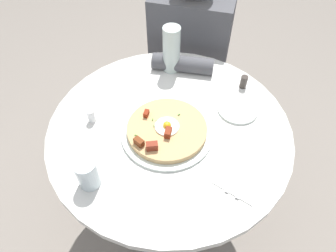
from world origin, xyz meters
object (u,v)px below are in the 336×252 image
object	(u,v)px
person_seated	(188,70)
salt_shaker	(91,116)
water_glass	(88,174)
water_bottle	(171,50)
pizza_plate	(167,132)
fork	(250,177)
knife	(239,171)
breakfast_pizza	(166,129)
pepper_shaker	(244,82)
dining_table	(169,153)
bread_plate	(238,109)

from	to	relation	value
person_seated	salt_shaker	distance (m)	0.73
water_glass	water_bottle	distance (m)	0.62
pizza_plate	fork	distance (m)	0.32
pizza_plate	knife	world-z (taller)	pizza_plate
fork	person_seated	bearing A→B (deg)	45.42
pizza_plate	breakfast_pizza	xyz separation A→B (m)	(-0.00, -0.00, 0.02)
person_seated	pepper_shaker	xyz separation A→B (m)	(0.28, -0.32, 0.26)
knife	water_glass	xyz separation A→B (m)	(-0.45, -0.16, 0.05)
dining_table	bread_plate	distance (m)	0.33
pepper_shaker	bread_plate	bearing A→B (deg)	-92.11
dining_table	water_glass	xyz separation A→B (m)	(-0.18, -0.29, 0.23)
water_glass	salt_shaker	xyz separation A→B (m)	(-0.10, 0.24, -0.03)
fork	dining_table	bearing A→B (deg)	84.64
breakfast_pizza	knife	bearing A→B (deg)	-19.44
person_seated	fork	world-z (taller)	person_seated
bread_plate	water_glass	world-z (taller)	water_glass
fork	salt_shaker	size ratio (longest dim) A/B	3.34
pepper_shaker	water_bottle	bearing A→B (deg)	173.31
breakfast_pizza	water_bottle	size ratio (longest dim) A/B	1.41
bread_plate	water_glass	xyz separation A→B (m)	(-0.41, -0.43, 0.05)
pizza_plate	breakfast_pizza	world-z (taller)	breakfast_pizza
dining_table	bread_plate	size ratio (longest dim) A/B	5.83
pizza_plate	breakfast_pizza	distance (m)	0.02
water_bottle	pepper_shaker	xyz separation A→B (m)	(0.31, -0.04, -0.07)
knife	pepper_shaker	distance (m)	0.41
dining_table	water_glass	world-z (taller)	water_glass
pepper_shaker	pizza_plate	bearing A→B (deg)	-127.24
breakfast_pizza	knife	size ratio (longest dim) A/B	1.57
bread_plate	water_glass	bearing A→B (deg)	-133.77
water_bottle	water_glass	bearing A→B (deg)	-100.11
salt_shaker	pepper_shaker	size ratio (longest dim) A/B	1.00
water_bottle	salt_shaker	bearing A→B (deg)	-119.90
bread_plate	dining_table	bearing A→B (deg)	-148.36
bread_plate	water_bottle	size ratio (longest dim) A/B	0.76
knife	pizza_plate	bearing A→B (deg)	90.27
breakfast_pizza	water_bottle	distance (m)	0.37
person_seated	salt_shaker	xyz separation A→B (m)	(-0.24, -0.65, 0.26)
fork	water_glass	bearing A→B (deg)	126.85
dining_table	pizza_plate	world-z (taller)	pizza_plate
person_seated	bread_plate	bearing A→B (deg)	-58.46
water_bottle	pizza_plate	bearing A→B (deg)	-78.30
salt_shaker	knife	bearing A→B (deg)	-8.76
knife	person_seated	bearing A→B (deg)	43.60
person_seated	pizza_plate	bearing A→B (deg)	-85.83
person_seated	pizza_plate	distance (m)	0.68
person_seated	bread_plate	size ratio (longest dim) A/B	7.45
breakfast_pizza	salt_shaker	xyz separation A→B (m)	(-0.28, -0.01, 0.00)
pizza_plate	water_glass	distance (m)	0.32
dining_table	person_seated	xyz separation A→B (m)	(-0.05, 0.60, -0.06)
pizza_plate	water_glass	xyz separation A→B (m)	(-0.18, -0.25, 0.05)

